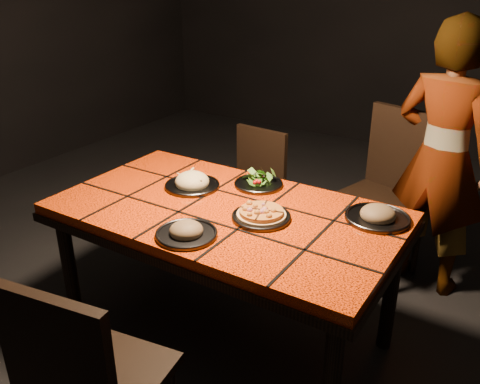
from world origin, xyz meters
The scene contains 11 objects.
room_shell centered at (0.00, 0.00, 1.50)m, with size 6.04×7.04×3.08m.
dining_table centered at (0.00, 0.00, 0.67)m, with size 1.62×0.92×0.75m.
chair_near centered at (0.07, -0.95, 0.53)m, with size 0.48×0.48×0.92m.
chair_far_left centered at (-0.36, 0.85, 0.48)m, with size 0.41×0.41×0.83m.
chair_far_right centered at (0.46, 1.09, 0.59)m, with size 0.57×0.57×1.02m.
diner centered at (0.73, 1.09, 0.79)m, with size 0.58×0.38×1.58m, color brown.
plate_pizza centered at (0.20, 0.00, 0.77)m, with size 0.27×0.27×0.04m.
plate_pasta centered at (-0.28, 0.11, 0.77)m, with size 0.28×0.28×0.09m.
plate_salad centered at (0.00, 0.31, 0.78)m, with size 0.25×0.25×0.07m.
plate_mushroom_a centered at (0.01, -0.31, 0.77)m, with size 0.26×0.26×0.09m.
plate_mushroom_b centered at (0.64, 0.26, 0.77)m, with size 0.29×0.29×0.10m.
Camera 1 is at (1.20, -1.77, 1.79)m, focal length 38.00 mm.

